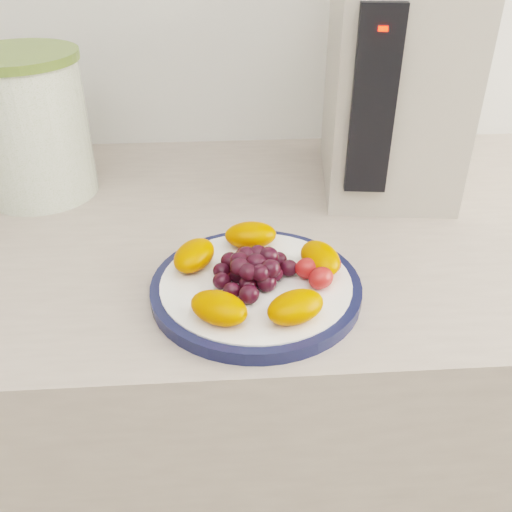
{
  "coord_description": "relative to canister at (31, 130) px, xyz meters",
  "views": [
    {
      "loc": [
        -0.0,
        0.52,
        1.28
      ],
      "look_at": [
        0.03,
        1.03,
        0.95
      ],
      "focal_mm": 40.0,
      "sensor_mm": 36.0,
      "label": 1
    }
  ],
  "objects": [
    {
      "name": "counter",
      "position": [
        0.27,
        -0.11,
        -0.55
      ],
      "size": [
        3.5,
        0.6,
        0.9
      ],
      "primitive_type": "cube",
      "color": "#AC9C8F",
      "rests_on": "floor"
    },
    {
      "name": "cabinet_face",
      "position": [
        0.27,
        -0.11,
        -0.58
      ],
      "size": [
        3.48,
        0.58,
        0.84
      ],
      "primitive_type": "cube",
      "color": "#9E7D55",
      "rests_on": "floor"
    },
    {
      "name": "plate_rim",
      "position": [
        0.3,
        -0.28,
        -0.09
      ],
      "size": [
        0.23,
        0.23,
        0.01
      ],
      "primitive_type": "cylinder",
      "color": "#141A3C",
      "rests_on": "counter"
    },
    {
      "name": "plate_face",
      "position": [
        0.3,
        -0.28,
        -0.09
      ],
      "size": [
        0.21,
        0.21,
        0.02
      ],
      "primitive_type": "cylinder",
      "color": "white",
      "rests_on": "counter"
    },
    {
      "name": "canister",
      "position": [
        0.0,
        0.0,
        0.0
      ],
      "size": [
        0.18,
        0.18,
        0.19
      ],
      "primitive_type": "cylinder",
      "rotation": [
        0.0,
        0.0,
        -0.13
      ],
      "color": "#476315",
      "rests_on": "counter"
    },
    {
      "name": "canister_lid",
      "position": [
        0.0,
        0.0,
        0.1
      ],
      "size": [
        0.19,
        0.19,
        0.01
      ],
      "primitive_type": "cylinder",
      "rotation": [
        0.0,
        0.0,
        -0.13
      ],
      "color": "#5C7031",
      "rests_on": "canister"
    },
    {
      "name": "appliance_body",
      "position": [
        0.51,
        0.01,
        0.06
      ],
      "size": [
        0.21,
        0.27,
        0.31
      ],
      "primitive_type": "cube",
      "rotation": [
        0.0,
        0.0,
        -0.12
      ],
      "color": "#B2A99C",
      "rests_on": "counter"
    },
    {
      "name": "appliance_panel",
      "position": [
        0.45,
        -0.11,
        0.06
      ],
      "size": [
        0.06,
        0.02,
        0.23
      ],
      "primitive_type": "cube",
      "rotation": [
        0.0,
        0.0,
        -0.12
      ],
      "color": "black",
      "rests_on": "appliance_body"
    },
    {
      "name": "appliance_led",
      "position": [
        0.45,
        -0.12,
        0.15
      ],
      "size": [
        0.01,
        0.01,
        0.01
      ],
      "primitive_type": "cube",
      "rotation": [
        0.0,
        0.0,
        -0.12
      ],
      "color": "#FF0C05",
      "rests_on": "appliance_panel"
    },
    {
      "name": "fruit_plate",
      "position": [
        0.3,
        -0.28,
        -0.06
      ],
      "size": [
        0.2,
        0.2,
        0.03
      ],
      "color": "#CE5000",
      "rests_on": "plate_face"
    }
  ]
}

